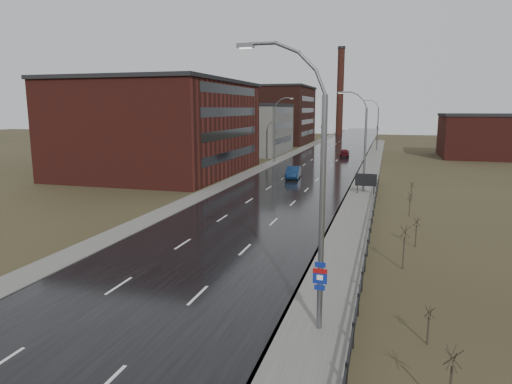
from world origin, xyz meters
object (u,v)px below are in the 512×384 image
Objects in this scene: billboard at (366,181)px; car_near at (293,173)px; car_far at (345,153)px; streetlight_main at (315,193)px.

billboard is 0.49× the size of car_near.
car_far is (4.03, 31.08, -0.03)m from car_near.
car_near is 1.07× the size of car_far.
streetlight_main is 5.00× the size of billboard.
car_near reaches higher than car_far.
billboard is 0.53× the size of car_far.
billboard is at bearing -49.15° from car_near.
car_far is at bearing 98.49° from billboard.
streetlight_main is at bearing -82.84° from car_near.
streetlight_main reaches higher than billboard.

